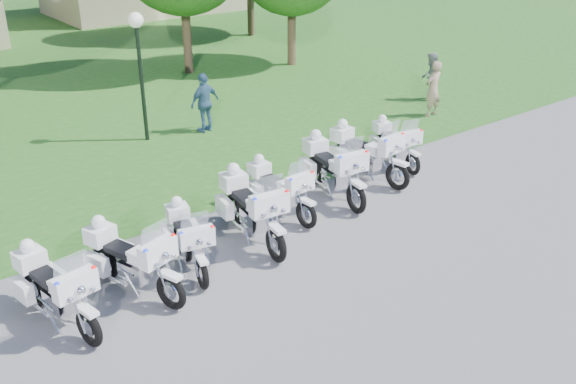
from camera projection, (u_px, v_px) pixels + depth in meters
ground at (308, 258)px, 13.19m from camera, size 100.00×100.00×0.00m
motorcycle_0 at (54, 287)px, 11.00m from camera, size 1.07×2.41×1.63m
motorcycle_1 at (130, 258)px, 11.85m from camera, size 1.27×2.38×1.65m
motorcycle_2 at (187, 237)px, 12.72m from camera, size 1.05×2.18×1.49m
motorcycle_3 at (251, 207)px, 13.67m from camera, size 1.09×2.65×1.78m
motorcycle_4 at (279, 188)px, 14.80m from camera, size 0.82×2.30×1.55m
motorcycle_5 at (332, 167)px, 15.67m from camera, size 1.15×2.63×1.78m
motorcycle_6 at (365, 152)px, 16.66m from camera, size 1.03×2.58×1.74m
motorcycle_7 at (395, 142)px, 17.63m from camera, size 1.02×2.15×1.46m
lamp_post at (138, 44)px, 18.33m from camera, size 0.44×0.44×3.81m
bystander_a at (433, 89)px, 21.28m from camera, size 0.71×0.50×1.85m
bystander_b at (430, 77)px, 23.00m from camera, size 1.04×0.98×1.70m
bystander_c at (205, 103)px, 19.87m from camera, size 1.15×0.65×1.86m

